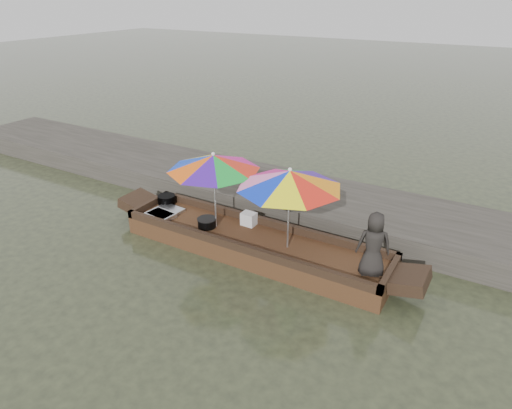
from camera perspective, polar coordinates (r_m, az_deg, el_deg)
The scene contains 11 objects.
water at distance 8.88m, azimuth -0.33°, elevation -6.07°, with size 80.00×80.00×0.00m, color #282D1F.
dock at distance 10.49m, azimuth 5.79°, elevation 0.56°, with size 22.00×2.20×0.50m, color #2D2B26.
boat_hull at distance 8.79m, azimuth -0.33°, elevation -5.10°, with size 5.30×1.20×0.35m, color #3A2013.
cooking_pot at distance 10.18m, azimuth -11.11°, elevation 0.60°, with size 0.38×0.38×0.20m, color black.
tray_crayfish at distance 9.63m, azimuth -11.85°, elevation -1.31°, with size 0.58×0.40×0.09m, color silver.
tray_scallop at distance 9.86m, azimuth -10.81°, elevation -0.67°, with size 0.58×0.40×0.06m, color silver.
charcoal_grill at distance 9.09m, azimuth -6.17°, elevation -2.31°, with size 0.36×0.36×0.17m, color black.
supply_bag at distance 9.09m, azimuth -0.90°, elevation -1.80°, with size 0.28×0.22×0.26m, color silver.
vendor at distance 7.59m, azimuth 14.50°, elevation -4.87°, with size 0.56×0.36×1.13m, color black.
umbrella_bow at distance 8.78m, azimuth -5.18°, elevation 1.71°, with size 1.77×1.77×1.55m, color red, non-canonical shape.
umbrella_stern at distance 8.04m, azimuth 4.10°, elevation -0.58°, with size 1.86×1.86×1.55m, color orange, non-canonical shape.
Camera 1 is at (3.86, -6.51, 4.65)m, focal length 32.00 mm.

